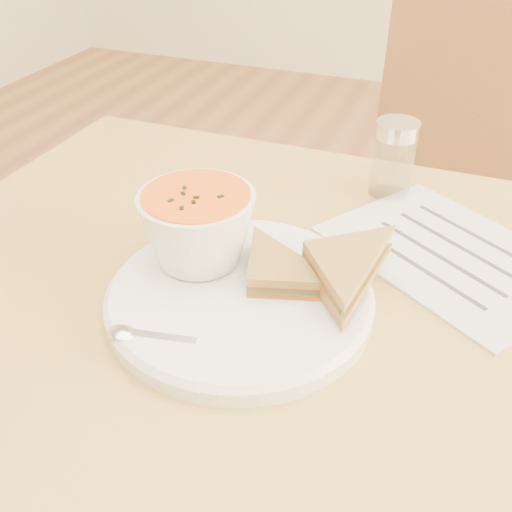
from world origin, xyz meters
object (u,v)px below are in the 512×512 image
at_px(condiment_shaker, 393,159).
at_px(chair_far, 433,228).
at_px(dining_table, 306,501).
at_px(soup_bowl, 198,231).
at_px(plate, 240,298).

bearing_deg(condiment_shaker, chair_far, 80.97).
distance_m(dining_table, soup_bowl, 0.45).
height_order(dining_table, condiment_shaker, condiment_shaker).
distance_m(soup_bowl, condiment_shaker, 0.31).
distance_m(plate, condiment_shaker, 0.31).
height_order(chair_far, plate, chair_far).
height_order(plate, condiment_shaker, condiment_shaker).
height_order(dining_table, soup_bowl, soup_bowl).
distance_m(chair_far, plate, 0.75).
bearing_deg(condiment_shaker, dining_table, -94.80).
bearing_deg(condiment_shaker, plate, -108.88).
relative_size(dining_table, plate, 3.65).
height_order(chair_far, condiment_shaker, chair_far).
distance_m(plate, soup_bowl, 0.08).
xyz_separation_m(dining_table, soup_bowl, (-0.14, -0.01, 0.43)).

